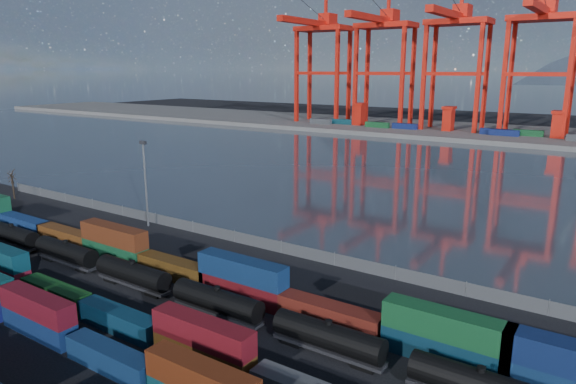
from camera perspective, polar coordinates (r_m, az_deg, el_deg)
The scene contains 13 objects.
ground at distance 66.38m, azimuth -15.00°, elevation -13.53°, with size 700.00×700.00×0.00m, color black.
harbor_water at distance 153.04m, azimuth 15.84°, elevation 1.80°, with size 700.00×700.00×0.00m, color #2E3842.
far_quay at distance 253.83m, azimuth 23.38°, elevation 5.91°, with size 700.00×70.00×2.00m, color #514F4C.
container_row_south at distance 53.49m, azimuth -15.84°, elevation -18.24°, with size 126.86×2.35×5.00m.
container_row_mid at distance 67.63m, azimuth -20.91°, elevation -11.54°, with size 141.21×2.45×5.21m.
container_row_north at distance 67.18m, azimuth -3.51°, elevation -10.44°, with size 142.89×2.67×5.70m.
tanker_string at distance 80.88m, azimuth -20.38°, elevation -7.38°, with size 121.50×2.79×4.00m.
waterfront_fence at distance 85.23m, azimuth -0.75°, elevation -6.15°, with size 160.12×0.12×2.20m.
bare_tree at distance 136.01m, azimuth -28.26°, elevation 0.77°, with size 1.86×1.82×7.11m.
yard_light_mast at distance 101.16m, azimuth -15.57°, elevation 1.38°, with size 1.60×0.40×16.60m.
gantry_cranes at distance 247.35m, azimuth 22.27°, elevation 15.97°, with size 202.92×53.61×72.59m.
quay_containers at distance 241.72m, azimuth 20.21°, elevation 6.40°, with size 172.58×10.99×2.60m.
straddle_carriers at distance 243.84m, azimuth 22.50°, elevation 7.34°, with size 140.00×7.00×11.10m.
Camera 1 is at (45.61, -38.05, 29.65)m, focal length 32.00 mm.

